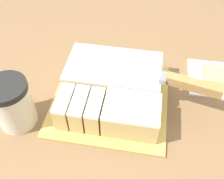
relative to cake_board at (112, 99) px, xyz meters
name	(u,v)px	position (x,y,z in m)	size (l,w,h in m)	color
countertop	(113,163)	(0.00, 0.05, -0.44)	(1.40, 1.10, 0.88)	brown
cake_board	(112,99)	(0.00, 0.00, 0.00)	(0.28, 0.27, 0.01)	gold
cake	(113,89)	(0.00, 0.00, 0.04)	(0.23, 0.22, 0.07)	tan
knife	(174,81)	(0.14, 0.01, 0.08)	(0.34, 0.10, 0.02)	silver
coffee_cup	(12,104)	(-0.20, -0.10, 0.06)	(0.09, 0.09, 0.12)	beige
paper_napkin	(214,79)	(0.25, 0.11, 0.00)	(0.13, 0.13, 0.01)	white
brownie	(215,76)	(0.25, 0.11, 0.01)	(0.06, 0.06, 0.02)	tan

